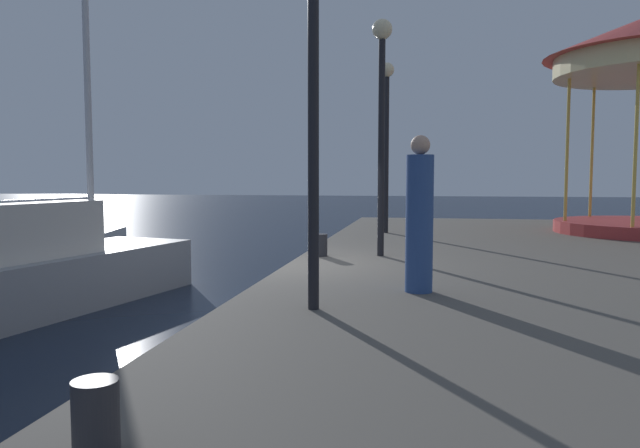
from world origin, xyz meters
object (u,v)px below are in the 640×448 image
sailboat_grey (40,269)px  person_near_carousel (419,219)px  lamp_post_near_edge (313,26)px  lamp_post_mid_promenade (382,95)px  bollard_center (321,245)px  lamp_post_far_end (387,117)px  bollard_north (96,418)px  motorboat_white (63,241)px

sailboat_grey → person_near_carousel: size_ratio=3.11×
lamp_post_near_edge → person_near_carousel: size_ratio=2.28×
lamp_post_near_edge → lamp_post_mid_promenade: bearing=85.2°
sailboat_grey → bollard_center: 4.78m
lamp_post_far_end → bollard_center: size_ratio=10.71×
bollard_center → bollard_north: (0.22, -7.95, 0.00)m
lamp_post_mid_promenade → motorboat_white: bearing=158.6°
bollard_center → sailboat_grey: bearing=-159.6°
motorboat_white → bollard_center: size_ratio=12.75×
lamp_post_mid_promenade → lamp_post_far_end: (-0.21, 4.55, 0.04)m
lamp_post_near_edge → person_near_carousel: 2.66m
lamp_post_near_edge → bollard_center: size_ratio=11.06×
lamp_post_mid_promenade → person_near_carousel: 3.96m
sailboat_grey → person_near_carousel: 6.52m
sailboat_grey → person_near_carousel: bearing=-13.3°
sailboat_grey → bollard_north: sailboat_grey is taller
lamp_post_mid_promenade → person_near_carousel: size_ratio=2.16×
motorboat_white → bollard_center: motorboat_white is taller
lamp_post_mid_promenade → bollard_north: size_ratio=10.52×
sailboat_grey → bollard_north: (4.69, -6.29, 0.31)m
bollard_north → person_near_carousel: person_near_carousel is taller
sailboat_grey → lamp_post_mid_promenade: size_ratio=1.44×
lamp_post_far_end → bollard_north: 13.02m
sailboat_grey → lamp_post_mid_promenade: 6.57m
sailboat_grey → bollard_north: bearing=-53.2°
lamp_post_near_edge → lamp_post_far_end: size_ratio=1.03×
lamp_post_near_edge → bollard_north: bearing=-97.2°
lamp_post_far_end → bollard_north: lamp_post_far_end is taller
lamp_post_far_end → person_near_carousel: 8.21m
motorboat_white → lamp_post_far_end: 8.95m
bollard_north → lamp_post_far_end: bearing=87.2°
sailboat_grey → bollard_center: (4.47, 1.66, 0.31)m
motorboat_white → lamp_post_mid_promenade: size_ratio=1.21×
motorboat_white → lamp_post_far_end: lamp_post_far_end is taller
lamp_post_near_edge → lamp_post_far_end: (0.17, 9.11, -0.08)m
motorboat_white → bollard_center: (7.43, -3.55, 0.44)m
sailboat_grey → lamp_post_far_end: 8.88m
lamp_post_mid_promenade → lamp_post_far_end: bearing=92.7°
motorboat_white → sailboat_grey: (2.96, -5.21, 0.13)m
bollard_north → person_near_carousel: size_ratio=0.21×
lamp_post_near_edge → bollard_center: (-0.68, 4.34, -2.81)m
person_near_carousel → sailboat_grey: bearing=166.7°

